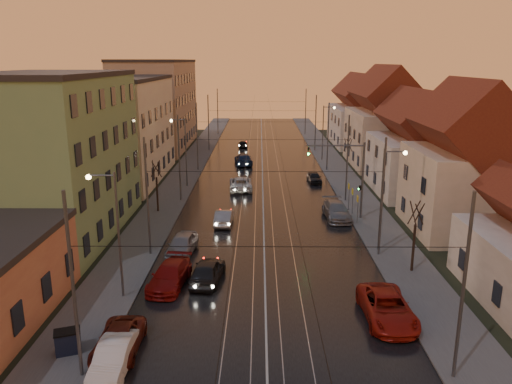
{
  "coord_description": "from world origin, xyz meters",
  "views": [
    {
      "loc": [
        -0.37,
        -26.14,
        14.26
      ],
      "look_at": [
        -0.7,
        19.15,
        2.29
      ],
      "focal_mm": 35.0,
      "sensor_mm": 36.0,
      "label": 1
    }
  ],
  "objects_px": {
    "driving_car_3": "(243,159)",
    "parked_right_0": "(387,308)",
    "driving_car_1": "(224,217)",
    "driving_car_2": "(241,183)",
    "parked_right_1": "(337,211)",
    "driving_car_4": "(243,144)",
    "dumpster": "(68,342)",
    "street_lamp_2": "(183,145)",
    "parked_right_2": "(314,177)",
    "street_lamp_1": "(386,190)",
    "parked_left_2": "(170,275)",
    "parked_left_0": "(114,357)",
    "traffic_light_mast": "(352,171)",
    "parked_left_1": "(118,341)",
    "street_lamp_3": "(325,127)",
    "parked_left_3": "(182,244)",
    "street_lamp_0": "(113,223)",
    "driving_car_0": "(207,271)"
  },
  "relations": [
    {
      "from": "parked_left_1",
      "to": "parked_right_1",
      "type": "height_order",
      "value": "parked_right_1"
    },
    {
      "from": "dumpster",
      "to": "parked_right_0",
      "type": "bearing_deg",
      "value": -8.35
    },
    {
      "from": "parked_right_1",
      "to": "driving_car_2",
      "type": "bearing_deg",
      "value": 128.79
    },
    {
      "from": "street_lamp_1",
      "to": "driving_car_0",
      "type": "relative_size",
      "value": 1.75
    },
    {
      "from": "driving_car_1",
      "to": "street_lamp_3",
      "type": "bearing_deg",
      "value": -111.56
    },
    {
      "from": "street_lamp_1",
      "to": "driving_car_3",
      "type": "xyz_separation_m",
      "value": [
        -11.74,
        32.7,
        -4.1
      ]
    },
    {
      "from": "driving_car_1",
      "to": "parked_right_1",
      "type": "relative_size",
      "value": 0.79
    },
    {
      "from": "street_lamp_3",
      "to": "parked_left_2",
      "type": "distance_m",
      "value": 45.13
    },
    {
      "from": "street_lamp_0",
      "to": "driving_car_0",
      "type": "bearing_deg",
      "value": 24.72
    },
    {
      "from": "parked_right_1",
      "to": "parked_left_1",
      "type": "bearing_deg",
      "value": -125.33
    },
    {
      "from": "driving_car_4",
      "to": "driving_car_3",
      "type": "bearing_deg",
      "value": 89.51
    },
    {
      "from": "street_lamp_2",
      "to": "street_lamp_3",
      "type": "distance_m",
      "value": 24.24
    },
    {
      "from": "parked_left_0",
      "to": "parked_left_1",
      "type": "bearing_deg",
      "value": 97.49
    },
    {
      "from": "driving_car_2",
      "to": "parked_right_0",
      "type": "xyz_separation_m",
      "value": [
        9.35,
        -29.33,
        0.03
      ]
    },
    {
      "from": "driving_car_4",
      "to": "parked_left_3",
      "type": "distance_m",
      "value": 47.92
    },
    {
      "from": "driving_car_2",
      "to": "parked_left_1",
      "type": "distance_m",
      "value": 33.04
    },
    {
      "from": "street_lamp_2",
      "to": "street_lamp_3",
      "type": "relative_size",
      "value": 1.0
    },
    {
      "from": "street_lamp_3",
      "to": "driving_car_4",
      "type": "relative_size",
      "value": 2.19
    },
    {
      "from": "street_lamp_1",
      "to": "street_lamp_3",
      "type": "bearing_deg",
      "value": 90.0
    },
    {
      "from": "street_lamp_1",
      "to": "driving_car_1",
      "type": "bearing_deg",
      "value": 153.18
    },
    {
      "from": "driving_car_2",
      "to": "driving_car_4",
      "type": "relative_size",
      "value": 1.48
    },
    {
      "from": "parked_left_0",
      "to": "dumpster",
      "type": "distance_m",
      "value": 2.93
    },
    {
      "from": "parked_left_3",
      "to": "parked_left_2",
      "type": "bearing_deg",
      "value": -83.61
    },
    {
      "from": "street_lamp_0",
      "to": "street_lamp_1",
      "type": "distance_m",
      "value": 19.89
    },
    {
      "from": "dumpster",
      "to": "traffic_light_mast",
      "type": "bearing_deg",
      "value": 30.68
    },
    {
      "from": "driving_car_4",
      "to": "dumpster",
      "type": "bearing_deg",
      "value": 81.07
    },
    {
      "from": "street_lamp_1",
      "to": "driving_car_3",
      "type": "relative_size",
      "value": 1.47
    },
    {
      "from": "street_lamp_1",
      "to": "parked_right_0",
      "type": "xyz_separation_m",
      "value": [
        -2.27,
        -10.59,
        -4.11
      ]
    },
    {
      "from": "parked_left_0",
      "to": "parked_left_3",
      "type": "relative_size",
      "value": 0.92
    },
    {
      "from": "driving_car_3",
      "to": "parked_right_0",
      "type": "bearing_deg",
      "value": 94.78
    },
    {
      "from": "parked_left_0",
      "to": "traffic_light_mast",
      "type": "bearing_deg",
      "value": 57.19
    },
    {
      "from": "driving_car_4",
      "to": "parked_left_1",
      "type": "xyz_separation_m",
      "value": [
        -4.26,
        -61.0,
        0.01
      ]
    },
    {
      "from": "driving_car_4",
      "to": "parked_left_0",
      "type": "height_order",
      "value": "parked_left_0"
    },
    {
      "from": "driving_car_1",
      "to": "driving_car_2",
      "type": "height_order",
      "value": "driving_car_2"
    },
    {
      "from": "driving_car_1",
      "to": "dumpster",
      "type": "distance_m",
      "value": 21.51
    },
    {
      "from": "parked_left_2",
      "to": "dumpster",
      "type": "xyz_separation_m",
      "value": [
        -3.69,
        -7.9,
        -0.04
      ]
    },
    {
      "from": "traffic_light_mast",
      "to": "parked_left_2",
      "type": "bearing_deg",
      "value": -134.88
    },
    {
      "from": "street_lamp_3",
      "to": "parked_left_3",
      "type": "xyz_separation_m",
      "value": [
        -15.35,
        -36.74,
        -4.1
      ]
    },
    {
      "from": "street_lamp_0",
      "to": "parked_right_1",
      "type": "relative_size",
      "value": 1.51
    },
    {
      "from": "parked_left_0",
      "to": "parked_right_1",
      "type": "height_order",
      "value": "parked_right_1"
    },
    {
      "from": "traffic_light_mast",
      "to": "driving_car_0",
      "type": "bearing_deg",
      "value": -131.04
    },
    {
      "from": "traffic_light_mast",
      "to": "parked_left_1",
      "type": "relative_size",
      "value": 1.58
    },
    {
      "from": "parked_left_2",
      "to": "street_lamp_3",
      "type": "bearing_deg",
      "value": 76.99
    },
    {
      "from": "street_lamp_3",
      "to": "dumpster",
      "type": "distance_m",
      "value": 53.8
    },
    {
      "from": "street_lamp_3",
      "to": "driving_car_2",
      "type": "xyz_separation_m",
      "value": [
        -11.62,
        -17.25,
        -4.14
      ]
    },
    {
      "from": "street_lamp_3",
      "to": "driving_car_1",
      "type": "xyz_separation_m",
      "value": [
        -12.65,
        -29.61,
        -4.2
      ]
    },
    {
      "from": "parked_left_3",
      "to": "dumpster",
      "type": "bearing_deg",
      "value": -99.32
    },
    {
      "from": "parked_right_0",
      "to": "driving_car_3",
      "type": "bearing_deg",
      "value": 101.4
    },
    {
      "from": "street_lamp_2",
      "to": "parked_right_2",
      "type": "relative_size",
      "value": 2.14
    },
    {
      "from": "parked_left_0",
      "to": "driving_car_4",
      "type": "bearing_deg",
      "value": 86.53
    }
  ]
}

